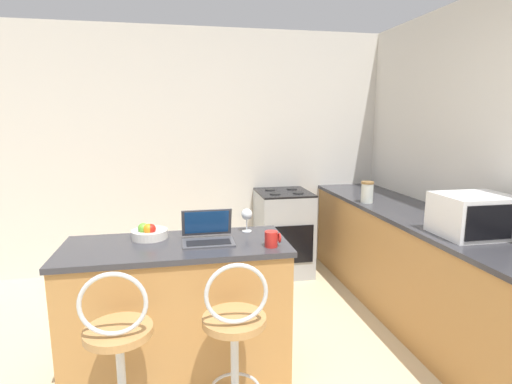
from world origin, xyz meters
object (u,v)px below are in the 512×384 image
Objects in this scene: stove_range at (283,232)px; wine_glass_tall at (247,215)px; bar_stool_near at (120,365)px; storage_jar at (367,192)px; fruit_bowl at (149,233)px; microwave at (474,215)px; bar_stool_far at (235,352)px; laptop at (208,234)px; mug_red at (272,239)px.

stove_range is 5.64× the size of wine_glass_tall.
storage_jar is at bearing 35.41° from bar_stool_near.
fruit_bowl reaches higher than bar_stool_near.
wine_glass_tall is (0.77, 0.72, 0.56)m from bar_stool_near.
bar_stool_near is 2.54m from storage_jar.
bar_stool_near is 0.84m from fruit_bowl.
stove_range is 3.90× the size of fruit_bowl.
microwave is 0.52× the size of stove_range.
wine_glass_tall is at bearing 75.26° from bar_stool_far.
mug_red is (0.38, -0.18, -0.00)m from laptop.
laptop is 1.90m from stove_range.
bar_stool_near is at bearing 180.00° from bar_stool_far.
wine_glass_tall is 1.44m from storage_jar.
mug_red is at bearing -137.12° from storage_jar.
storage_jar reaches higher than bar_stool_far.
bar_stool_far is 2.29m from stove_range.
mug_red is at bearing 178.93° from microwave.
bar_stool_far is 2.11m from storage_jar.
bar_stool_far is 1.79m from microwave.
bar_stool_near is 4.20× the size of fruit_bowl.
microwave is (1.65, 0.34, 0.58)m from bar_stool_far.
wine_glass_tall is at bearing 104.58° from mug_red.
wine_glass_tall is at bearing 31.71° from laptop.
laptop is (0.49, 0.55, 0.50)m from bar_stool_near.
bar_stool_far is at bearing -80.36° from laptop.
microwave is 2.91× the size of wine_glass_tall.
mug_red is at bearing -25.90° from laptop.
bar_stool_near is 0.58m from bar_stool_far.
storage_jar is 0.85× the size of fruit_bowl.
wine_glass_tall is at bearing 165.38° from microwave.
wine_glass_tall is (-1.46, 0.38, -0.02)m from microwave.
microwave reaches higher than fruit_bowl.
laptop is 0.42m from mug_red.
laptop reaches higher than fruit_bowl.
microwave is 1.38m from mug_red.
microwave is (2.24, 0.34, 0.58)m from bar_stool_near.
microwave is 1.12m from storage_jar.
mug_red is (-1.16, -1.08, -0.05)m from storage_jar.
wine_glass_tall reaches higher than mug_red.
mug_red is (-0.55, -1.77, 0.50)m from stove_range.
storage_jar is at bearing -48.63° from stove_range.
laptop reaches higher than mug_red.
fruit_bowl is (-2.12, 0.34, -0.10)m from microwave.
laptop is at bearing 48.03° from bar_stool_near.
fruit_bowl is 2.38× the size of mug_red.
stove_range is at bearing 56.37° from bar_stool_near.
bar_stool_far is at bearing -55.69° from fruit_bowl.
storage_jar reaches higher than fruit_bowl.
storage_jar is (-0.21, 1.10, -0.04)m from microwave.
stove_range is at bearing 68.64° from bar_stool_far.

